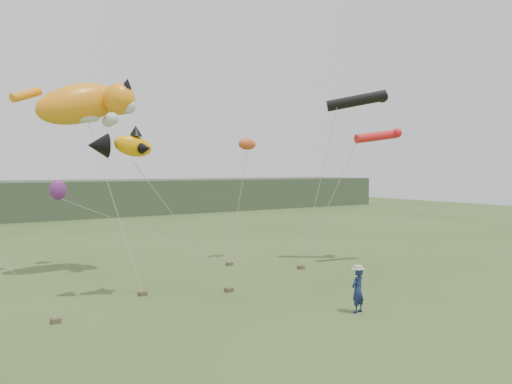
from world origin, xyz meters
TOP-DOWN VIEW (x-y plane):
  - ground at (0.00, 0.00)m, footprint 120.00×120.00m
  - headland at (-3.11, 44.69)m, footprint 90.00×13.00m
  - festival_attendant at (2.37, -1.74)m, footprint 0.68×0.52m
  - sandbag_anchors at (-0.44, 5.25)m, footprint 13.31×5.96m
  - cat_kite at (-4.11, 10.73)m, footprint 5.73×3.06m
  - fish_kite at (-4.33, 4.98)m, footprint 2.62×1.75m
  - tube_kites at (10.16, 5.45)m, footprint 3.53×3.10m
  - misc_kites at (-0.68, 12.29)m, footprint 10.76×4.91m

SIDE VIEW (x-z plane):
  - ground at x=0.00m, z-range 0.00..0.00m
  - sandbag_anchors at x=-0.44m, z-range 0.00..0.17m
  - festival_attendant at x=2.37m, z-range 0.00..1.67m
  - headland at x=-3.11m, z-range -0.08..3.92m
  - misc_kites at x=-0.68m, z-range 3.57..7.08m
  - fish_kite at x=-4.33m, z-range 5.62..7.01m
  - tube_kites at x=10.16m, z-range 7.05..10.17m
  - cat_kite at x=-4.11m, z-range 7.13..10.15m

